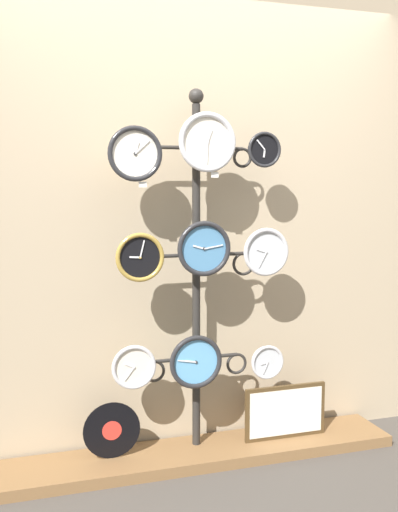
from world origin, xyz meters
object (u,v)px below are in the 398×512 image
at_px(clock_top_center, 207,142).
at_px(picture_frame, 285,412).
at_px(clock_top_left, 135,154).
at_px(clock_middle_left, 140,257).
at_px(vinyl_record, 112,430).
at_px(clock_bottom_right, 267,362).
at_px(clock_top_right, 264,150).
at_px(display_stand, 196,335).
at_px(clock_middle_right, 266,252).
at_px(clock_bottom_left, 134,367).
at_px(clock_bottom_center, 196,362).
at_px(clock_middle_center, 204,249).

bearing_deg(clock_top_center, picture_frame, 2.66).
bearing_deg(clock_top_center, clock_top_left, 177.87).
xyz_separation_m(clock_middle_left, picture_frame, (0.84, 0.04, -0.91)).
relative_size(vinyl_record, picture_frame, 0.62).
bearing_deg(clock_bottom_right, clock_middle_left, -178.69).
bearing_deg(clock_bottom_right, clock_top_right, 150.24).
distance_m(display_stand, clock_middle_right, 0.59).
xyz_separation_m(clock_middle_right, clock_bottom_left, (-0.73, 0.02, -0.58)).
distance_m(clock_top_center, clock_top_right, 0.33).
relative_size(clock_bottom_center, clock_bottom_right, 1.52).
height_order(clock_middle_center, clock_middle_right, clock_middle_center).
xyz_separation_m(display_stand, clock_top_right, (0.35, -0.08, 1.00)).
height_order(clock_bottom_right, vinyl_record, clock_bottom_right).
bearing_deg(clock_middle_center, clock_top_right, 3.83).
bearing_deg(clock_middle_left, clock_bottom_left, 130.46).
xyz_separation_m(display_stand, clock_top_left, (-0.34, -0.08, 0.96)).
relative_size(clock_top_left, picture_frame, 0.57).
bearing_deg(clock_bottom_left, picture_frame, 0.08).
relative_size(clock_middle_center, picture_frame, 0.60).
distance_m(clock_top_right, clock_middle_right, 0.54).
bearing_deg(clock_middle_center, clock_top_center, 19.60).
xyz_separation_m(clock_top_left, vinyl_record, (-0.13, 0.05, -1.43)).
relative_size(clock_top_left, clock_bottom_center, 0.96).
height_order(clock_middle_right, clock_bottom_center, clock_middle_right).
bearing_deg(clock_top_right, clock_middle_left, -177.38).
bearing_deg(clock_middle_left, vinyl_record, 152.58).
bearing_deg(clock_middle_left, clock_top_center, 2.41).
relative_size(clock_middle_left, clock_middle_right, 0.95).
bearing_deg(picture_frame, clock_middle_right, -173.34).
bearing_deg(clock_top_center, clock_top_right, 2.86).
height_order(clock_middle_right, vinyl_record, clock_middle_right).
bearing_deg(clock_bottom_center, clock_top_left, 176.41).
height_order(clock_top_left, clock_middle_center, clock_top_left).
bearing_deg(clock_middle_center, vinyl_record, 172.23).
height_order(clock_top_center, clock_top_right, clock_top_center).
xyz_separation_m(clock_middle_center, clock_bottom_center, (-0.04, 0.00, -0.60)).
distance_m(clock_top_left, clock_middle_left, 0.52).
bearing_deg(clock_bottom_center, clock_bottom_right, 0.91).
bearing_deg(clock_middle_right, vinyl_record, 176.35).
distance_m(clock_top_right, clock_bottom_right, 1.15).
bearing_deg(clock_bottom_left, clock_bottom_right, -1.54).
relative_size(display_stand, picture_frame, 4.09).
distance_m(clock_top_left, clock_bottom_right, 1.33).
height_order(clock_top_right, clock_bottom_center, clock_top_right).
bearing_deg(clock_top_right, clock_bottom_right, -29.76).
height_order(clock_middle_right, clock_bottom_left, clock_middle_right).
bearing_deg(clock_middle_center, clock_top_left, 176.66).
distance_m(clock_top_center, vinyl_record, 1.58).
distance_m(clock_top_center, clock_bottom_right, 1.23).
height_order(display_stand, clock_top_center, display_stand).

